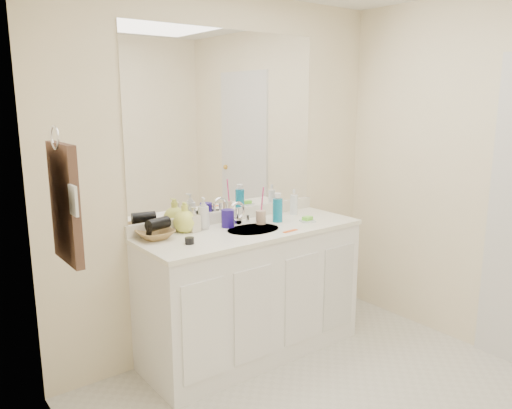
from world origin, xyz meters
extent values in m
cube|color=#FAEBC4|center=(0.00, 1.30, 1.20)|extent=(2.60, 0.02, 2.40)
cube|color=#FAEBC4|center=(-1.30, 0.00, 1.20)|extent=(0.02, 2.60, 2.40)
cube|color=#FAEBC4|center=(1.30, 0.00, 1.20)|extent=(0.02, 2.60, 2.40)
cube|color=white|center=(0.00, 1.02, 0.42)|extent=(1.50, 0.55, 0.85)
cube|color=white|center=(0.00, 1.02, 0.86)|extent=(1.52, 0.57, 0.03)
cube|color=silver|center=(0.00, 1.29, 0.92)|extent=(1.52, 0.03, 0.08)
cylinder|color=beige|center=(0.00, 1.00, 0.87)|extent=(0.37, 0.37, 0.02)
cylinder|color=silver|center=(0.00, 1.18, 0.94)|extent=(0.02, 0.02, 0.11)
cube|color=white|center=(0.00, 1.29, 1.56)|extent=(1.48, 0.01, 1.20)
cylinder|color=navy|center=(-0.10, 1.15, 0.94)|extent=(0.11, 0.11, 0.12)
cylinder|color=#CBAB8F|center=(0.13, 1.09, 0.93)|extent=(0.07, 0.07, 0.09)
cylinder|color=#DD3A83|center=(0.14, 1.09, 1.03)|extent=(0.01, 0.04, 0.21)
cylinder|color=#0D78A3|center=(0.26, 1.06, 0.96)|extent=(0.08, 0.08, 0.16)
cylinder|color=silver|center=(0.49, 1.16, 0.95)|extent=(0.07, 0.07, 0.15)
cube|color=silver|center=(0.42, 0.94, 0.89)|extent=(0.12, 0.11, 0.01)
cube|color=#6FDF36|center=(0.42, 0.94, 0.90)|extent=(0.07, 0.06, 0.02)
cube|color=#F25719|center=(0.16, 0.82, 0.88)|extent=(0.12, 0.03, 0.00)
cylinder|color=black|center=(-0.50, 0.96, 0.90)|extent=(0.06, 0.06, 0.04)
imported|color=silver|center=(-0.26, 1.20, 0.99)|extent=(0.10, 0.10, 0.21)
imported|color=beige|center=(-0.34, 1.19, 0.96)|extent=(0.08, 0.09, 0.16)
imported|color=#DFE759|center=(-0.39, 1.22, 0.98)|extent=(0.18, 0.18, 0.19)
imported|color=olive|center=(-0.61, 1.19, 0.91)|extent=(0.24, 0.24, 0.05)
cylinder|color=black|center=(-0.59, 1.19, 0.97)|extent=(0.16, 0.11, 0.07)
torus|color=silver|center=(-1.27, 0.77, 1.55)|extent=(0.01, 0.11, 0.11)
cube|color=#32221B|center=(-1.25, 0.77, 1.25)|extent=(0.04, 0.32, 0.55)
cube|color=silver|center=(-1.27, 0.57, 1.30)|extent=(0.01, 0.08, 0.13)
camera|label=1|loc=(-1.91, -1.51, 1.72)|focal=35.00mm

